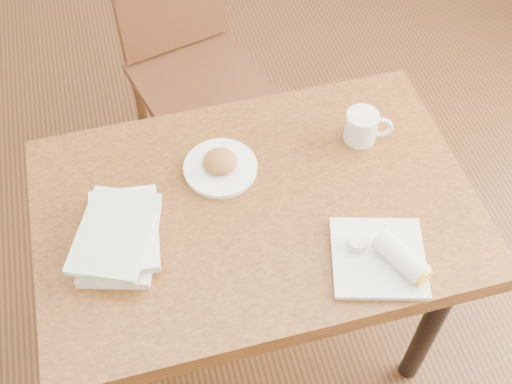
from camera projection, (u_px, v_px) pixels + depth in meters
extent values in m
cube|color=#472814|center=(256.00, 332.00, 2.22)|extent=(4.00, 5.00, 0.01)
cube|color=brown|center=(256.00, 211.00, 1.64)|extent=(1.11, 0.73, 0.06)
cylinder|color=black|center=(430.00, 325.00, 1.85)|extent=(0.06, 0.06, 0.69)
cylinder|color=black|center=(96.00, 244.00, 2.02)|extent=(0.06, 0.06, 0.69)
cylinder|color=black|center=(366.00, 185.00, 2.16)|extent=(0.06, 0.06, 0.69)
cylinder|color=#442313|center=(225.00, 86.00, 2.62)|extent=(0.04, 0.04, 0.45)
cylinder|color=#442313|center=(143.00, 116.00, 2.51)|extent=(0.04, 0.04, 0.45)
cylinder|color=#442313|center=(268.00, 144.00, 2.43)|extent=(0.04, 0.04, 0.45)
cylinder|color=#442313|center=(181.00, 180.00, 2.32)|extent=(0.04, 0.04, 0.45)
cube|color=#442313|center=(200.00, 83.00, 2.28)|extent=(0.51, 0.51, 0.04)
cylinder|color=white|center=(221.00, 169.00, 1.67)|extent=(0.19, 0.19, 0.01)
cylinder|color=white|center=(220.00, 167.00, 1.67)|extent=(0.19, 0.19, 0.01)
ellipsoid|color=#B27538|center=(220.00, 161.00, 1.65)|extent=(0.11, 0.10, 0.05)
cylinder|color=white|center=(361.00, 127.00, 1.71)|extent=(0.09, 0.09, 0.09)
torus|color=white|center=(380.00, 128.00, 1.71)|extent=(0.07, 0.04, 0.07)
cylinder|color=tan|center=(363.00, 116.00, 1.68)|extent=(0.08, 0.08, 0.01)
cylinder|color=#F2E5CC|center=(363.00, 115.00, 1.68)|extent=(0.05, 0.05, 0.00)
cube|color=white|center=(378.00, 259.00, 1.51)|extent=(0.26, 0.26, 0.01)
cube|color=white|center=(378.00, 257.00, 1.50)|extent=(0.27, 0.27, 0.01)
cylinder|color=white|center=(401.00, 257.00, 1.47)|extent=(0.11, 0.14, 0.06)
cylinder|color=yellow|center=(423.00, 276.00, 1.44)|extent=(0.05, 0.04, 0.05)
cylinder|color=silver|center=(358.00, 243.00, 1.51)|extent=(0.05, 0.05, 0.03)
cylinder|color=red|center=(358.00, 241.00, 1.50)|extent=(0.04, 0.04, 0.01)
cube|color=white|center=(120.00, 241.00, 1.53)|extent=(0.23, 0.28, 0.03)
cube|color=silver|center=(123.00, 230.00, 1.52)|extent=(0.19, 0.26, 0.02)
cube|color=#88C382|center=(114.00, 233.00, 1.49)|extent=(0.25, 0.29, 0.02)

